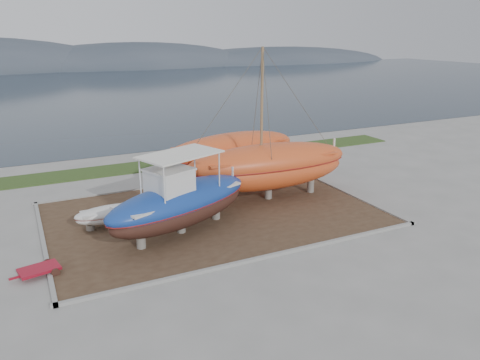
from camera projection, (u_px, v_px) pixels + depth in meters
name	position (u px, v px, depth m)	size (l,w,h in m)	color
ground	(245.00, 241.00, 23.42)	(140.00, 140.00, 0.00)	gray
dirt_patch	(214.00, 214.00, 26.84)	(18.00, 12.00, 0.06)	#422D1E
curb_frame	(214.00, 213.00, 26.83)	(18.60, 12.60, 0.15)	gray
grass_strip	(157.00, 165.00, 36.69)	(44.00, 3.00, 0.08)	#284219
sea	(70.00, 90.00, 83.40)	(260.00, 100.00, 0.04)	#1B2836
mountain_ridge	(45.00, 69.00, 130.53)	(200.00, 36.00, 20.00)	#333D49
blue_caique	(180.00, 194.00, 23.70)	(8.73, 2.73, 4.20)	#183C95
white_dinghy	(110.00, 216.00, 24.94)	(3.67, 1.38, 1.10)	silver
orange_sailboat	(270.00, 126.00, 27.86)	(10.61, 3.13, 9.16)	#CF4C1F
orange_bare_hull	(231.00, 159.00, 31.94)	(10.17, 3.05, 3.33)	#CF4C1F
red_trailer	(39.00, 271.00, 20.11)	(2.44, 1.22, 0.35)	#A51225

